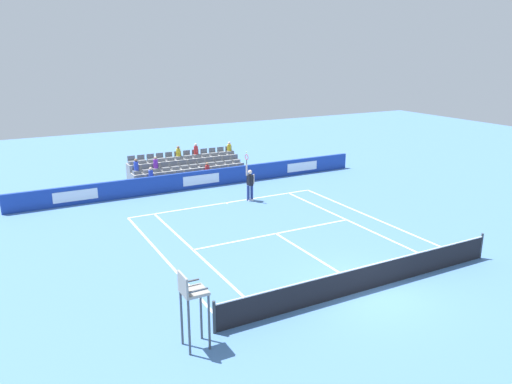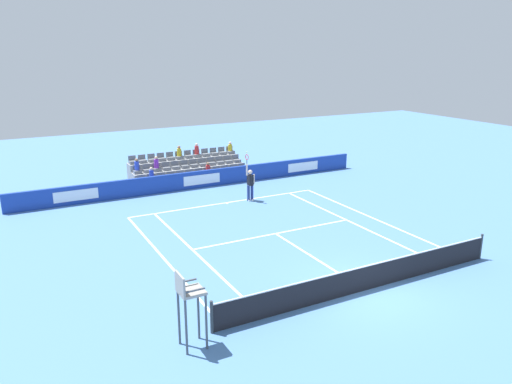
{
  "view_description": "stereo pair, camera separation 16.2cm",
  "coord_description": "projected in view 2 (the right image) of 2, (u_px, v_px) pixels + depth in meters",
  "views": [
    {
      "loc": [
        11.16,
        12.32,
        8.27
      ],
      "look_at": [
        -0.7,
        -9.65,
        1.1
      ],
      "focal_mm": 35.05,
      "sensor_mm": 36.0,
      "label": 1
    },
    {
      "loc": [
        11.01,
        12.39,
        8.27
      ],
      "look_at": [
        -0.7,
        -9.65,
        1.1
      ],
      "focal_mm": 35.05,
      "sensor_mm": 36.0,
      "label": 2
    }
  ],
  "objects": [
    {
      "name": "umpire_chair",
      "position": [
        189.0,
        299.0,
        13.97
      ],
      "size": [
        0.7,
        0.7,
        2.34
      ],
      "color": "#474C54",
      "rests_on": "ground"
    },
    {
      "name": "line_centre_service",
      "position": [
        315.0,
        258.0,
        20.48
      ],
      "size": [
        0.1,
        6.4,
        0.01
      ],
      "primitive_type": "cube",
      "color": "white",
      "rests_on": "ground"
    },
    {
      "name": "ground_plane",
      "position": [
        366.0,
        290.0,
        17.77
      ],
      "size": [
        80.0,
        80.0,
        0.0
      ],
      "primitive_type": "plane",
      "color": "#4C7AB2"
    },
    {
      "name": "line_baseline",
      "position": [
        226.0,
        203.0,
        27.86
      ],
      "size": [
        10.97,
        0.1,
        0.01
      ],
      "primitive_type": "cube",
      "color": "white",
      "rests_on": "ground"
    },
    {
      "name": "loose_tennis_ball",
      "position": [
        322.0,
        279.0,
        18.55
      ],
      "size": [
        0.07,
        0.07,
        0.07
      ],
      "primitive_type": "sphere",
      "color": "#D1E533",
      "rests_on": "ground"
    },
    {
      "name": "line_doubles_sideline_left",
      "position": [
        165.0,
        260.0,
        20.34
      ],
      "size": [
        0.1,
        11.89,
        0.01
      ],
      "primitive_type": "cube",
      "color": "white",
      "rests_on": "ground"
    },
    {
      "name": "sponsor_barrier",
      "position": [
        201.0,
        179.0,
        30.82
      ],
      "size": [
        22.25,
        0.22,
        1.06
      ],
      "color": "#193899",
      "rests_on": "ground"
    },
    {
      "name": "line_centre_mark",
      "position": [
        227.0,
        203.0,
        27.77
      ],
      "size": [
        0.1,
        0.2,
        0.01
      ],
      "primitive_type": "cube",
      "color": "white",
      "rests_on": "ground"
    },
    {
      "name": "line_singles_sideline_left",
      "position": [
        196.0,
        253.0,
        20.96
      ],
      "size": [
        0.1,
        11.89,
        0.01
      ],
      "primitive_type": "cube",
      "color": "white",
      "rests_on": "ground"
    },
    {
      "name": "tennis_net",
      "position": [
        367.0,
        278.0,
        17.63
      ],
      "size": [
        11.97,
        0.1,
        1.07
      ],
      "color": "#33383D",
      "rests_on": "ground"
    },
    {
      "name": "line_service",
      "position": [
        276.0,
        234.0,
        23.2
      ],
      "size": [
        8.23,
        0.1,
        0.01
      ],
      "primitive_type": "cube",
      "color": "white",
      "rests_on": "ground"
    },
    {
      "name": "line_singles_sideline_right",
      "position": [
        352.0,
        223.0,
        24.67
      ],
      "size": [
        0.1,
        11.89,
        0.01
      ],
      "primitive_type": "cube",
      "color": "white",
      "rests_on": "ground"
    },
    {
      "name": "tennis_player",
      "position": [
        250.0,
        184.0,
        28.0
      ],
      "size": [
        0.53,
        0.38,
        2.85
      ],
      "color": "navy",
      "rests_on": "ground"
    },
    {
      "name": "line_doubles_sideline_right",
      "position": [
        374.0,
        218.0,
        25.29
      ],
      "size": [
        0.1,
        11.89,
        0.01
      ],
      "primitive_type": "cube",
      "color": "white",
      "rests_on": "ground"
    },
    {
      "name": "stadium_stand",
      "position": [
        188.0,
        171.0,
        32.78
      ],
      "size": [
        7.44,
        2.85,
        2.2
      ],
      "color": "gray",
      "rests_on": "ground"
    }
  ]
}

